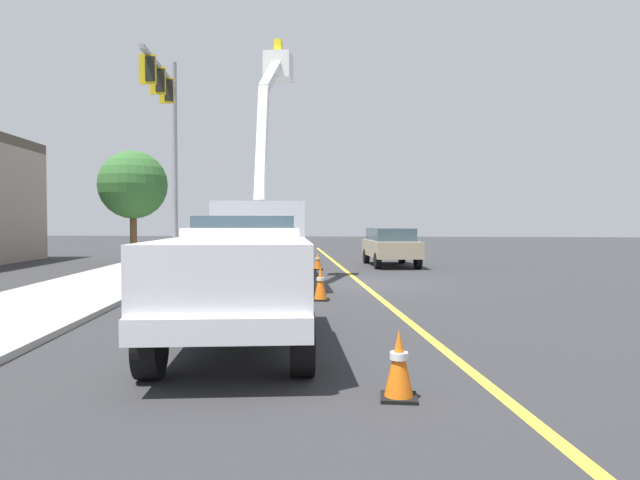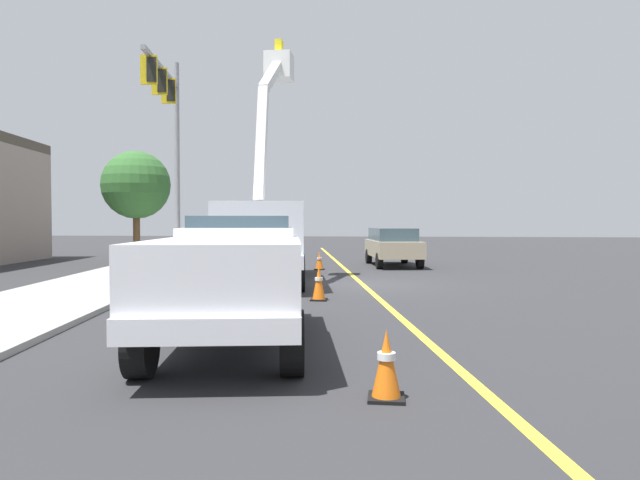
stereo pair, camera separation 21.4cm
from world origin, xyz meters
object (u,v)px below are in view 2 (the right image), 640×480
Objects in this scene: traffic_cone_mid_rear at (319,261)px; service_pickup_truck at (232,275)px; traffic_cone_leading at (386,365)px; traffic_cone_mid_front at (319,283)px; passing_minivan at (393,244)px; utility_bucket_truck at (264,232)px; traffic_signal_mast at (169,121)px.

service_pickup_truck is at bearing -178.59° from traffic_cone_mid_rear.
traffic_cone_leading is 0.90× the size of traffic_cone_mid_front.
passing_minivan is (16.71, -2.65, -0.15)m from service_pickup_truck.
traffic_cone_mid_front is at bearing -151.59° from utility_bucket_truck.
traffic_signal_mast reaches higher than traffic_cone_mid_rear.
passing_minivan is at bearing -66.57° from traffic_signal_mast.
traffic_signal_mast reaches higher than utility_bucket_truck.
traffic_signal_mast is at bearing 42.18° from traffic_cone_mid_front.
traffic_signal_mast reaches higher than service_pickup_truck.
utility_bucket_truck is 9.78m from service_pickup_truck.
utility_bucket_truck is at bearing 18.60° from traffic_cone_leading.
service_pickup_truck is at bearing 44.84° from traffic_cone_leading.
service_pickup_truck is 14.28m from traffic_cone_mid_rear.
traffic_signal_mast is (15.32, 8.61, 5.58)m from traffic_cone_leading.
traffic_cone_mid_front is (5.25, -0.73, -0.69)m from service_pickup_truck.
service_pickup_truck is 5.34m from traffic_cone_mid_front.
traffic_signal_mast reaches higher than passing_minivan.
traffic_cone_mid_front reaches higher than traffic_cone_mid_rear.
service_pickup_truck is 6.77× the size of traffic_cone_mid_front.
traffic_cone_mid_front is at bearing 170.51° from passing_minivan.
traffic_signal_mast is (3.25, 4.55, 4.32)m from utility_bucket_truck.
traffic_cone_leading is (-19.15, 0.22, -0.59)m from passing_minivan.
traffic_cone_mid_front is at bearing -137.82° from traffic_signal_mast.
passing_minivan is at bearing -0.67° from traffic_cone_leading.
traffic_cone_mid_rear is at bearing 129.31° from passing_minivan.
traffic_cone_mid_rear is (4.62, -1.29, -1.27)m from utility_bucket_truck.
passing_minivan is at bearing -9.01° from service_pickup_truck.
traffic_signal_mast is (-1.37, 5.83, 5.59)m from traffic_cone_mid_rear.
service_pickup_truck is 7.85× the size of traffic_cone_mid_rear.
utility_bucket_truck is at bearing -125.56° from traffic_signal_mast.
utility_bucket_truck reaches higher than traffic_cone_mid_front.
traffic_cone_mid_front is at bearing -7.95° from service_pickup_truck.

